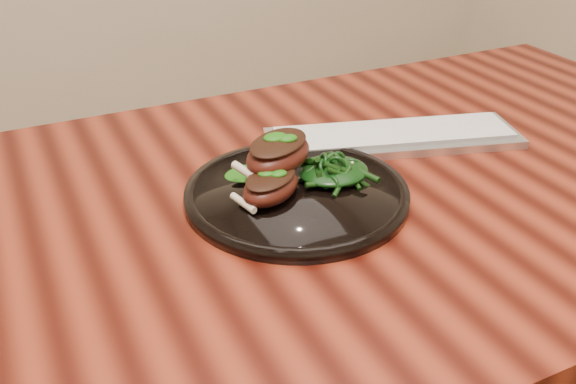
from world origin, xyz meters
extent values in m
cube|color=#330B06|center=(0.00, 0.00, 0.73)|extent=(1.60, 0.80, 0.04)
cylinder|color=#3B180D|center=(0.74, 0.34, 0.35)|extent=(0.06, 0.06, 0.71)
cylinder|color=black|center=(0.00, -0.01, 0.76)|extent=(0.30, 0.30, 0.02)
torus|color=black|center=(0.00, -0.01, 0.76)|extent=(0.30, 0.30, 0.02)
cylinder|color=black|center=(0.00, -0.01, 0.76)|extent=(0.20, 0.20, 0.00)
ellipsoid|color=#42140C|center=(-0.05, -0.02, 0.79)|extent=(0.11, 0.10, 0.04)
ellipsoid|color=black|center=(-0.05, -0.02, 0.80)|extent=(0.10, 0.09, 0.01)
cylinder|color=beige|center=(-0.09, -0.03, 0.78)|extent=(0.02, 0.05, 0.01)
ellipsoid|color=#0D4B08|center=(-0.05, -0.02, 0.81)|extent=(0.03, 0.02, 0.01)
ellipsoid|color=#42140C|center=(-0.02, 0.02, 0.81)|extent=(0.14, 0.13, 0.04)
ellipsoid|color=black|center=(-0.02, 0.02, 0.82)|extent=(0.12, 0.11, 0.01)
cylinder|color=beige|center=(-0.07, 0.00, 0.80)|extent=(0.02, 0.06, 0.01)
ellipsoid|color=#0D4B08|center=(-0.02, 0.02, 0.83)|extent=(0.03, 0.02, 0.01)
ellipsoid|color=#0D4B08|center=(-0.04, 0.05, 0.77)|extent=(0.08, 0.05, 0.00)
ellipsoid|color=black|center=(0.06, -0.01, 0.78)|extent=(0.10, 0.09, 0.02)
cube|color=silver|center=(0.22, 0.08, 0.76)|extent=(0.42, 0.23, 0.01)
cube|color=white|center=(0.22, 0.08, 0.77)|extent=(0.38, 0.19, 0.01)
camera|label=1|loc=(-0.34, -0.68, 1.19)|focal=40.00mm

